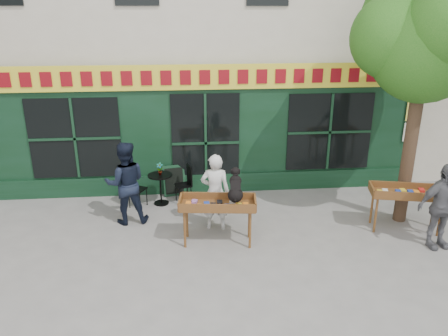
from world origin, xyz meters
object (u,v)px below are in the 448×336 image
Objects in this scene: book_cart_right at (408,195)px; dog at (235,185)px; man_right at (441,206)px; man_left at (126,183)px; woman at (215,192)px; bistro_table at (160,183)px; book_cart_center at (218,206)px.

dog is at bearing -163.59° from book_cart_right.
man_right is 0.94× the size of man_left.
man_right is (4.37, -1.22, 0.03)m from woman.
woman is 0.96× the size of man_right.
man_right is at bearing -55.40° from book_cart_right.
man_right is at bearing -24.81° from bistro_table.
woman is at bearing 96.54° from book_cart_center.
man_right is 2.32× the size of bistro_table.
book_cart_center is 0.59m from dog.
woman reaches higher than bistro_table.
book_cart_right is at bearing 164.07° from man_left.
book_cart_center reaches higher than bistro_table.
man_right reaches higher than book_cart_center.
book_cart_center is at bearing 178.41° from dog.
man_left is (-6.30, 1.69, 0.05)m from man_right.
man_right is at bearing 157.96° from man_left.
dog is (0.35, -0.05, 0.47)m from book_cart_center.
book_cart_center is at bearing 142.80° from man_left.
bistro_table is (-5.30, 1.84, -0.28)m from book_cart_right.
woman is (0.00, 0.65, 0.03)m from book_cart_center.
man_right is 6.53m from man_left.
dog is 2.59m from man_left.
book_cart_center is 2.05× the size of bistro_table.
man_right is at bearing 170.99° from woman.
man_left is (-2.29, 1.17, -0.35)m from dog.
dog is at bearing -52.62° from bistro_table.
book_cart_center is 0.88× the size of man_right.
bistro_table is at bearing 173.66° from book_cart_right.
man_right is (4.02, -0.52, -0.41)m from dog.
dog is at bearing 123.10° from woman.
book_cart_center is at bearing 96.54° from woman.
book_cart_center and book_cart_right have the same top height.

